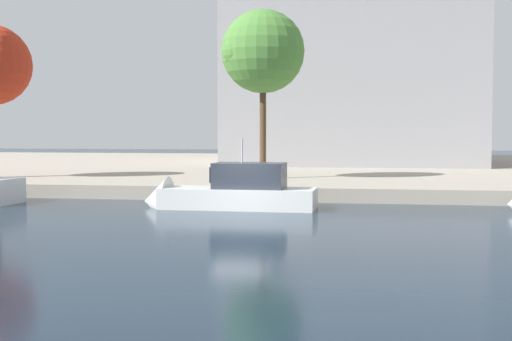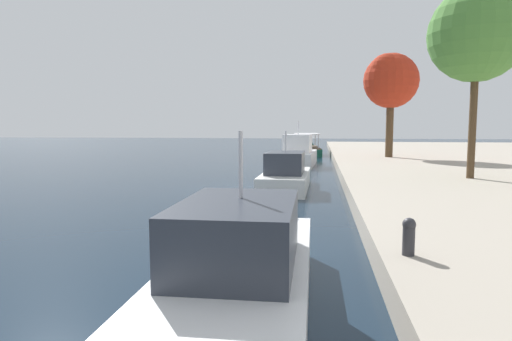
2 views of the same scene
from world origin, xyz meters
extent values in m
plane|color=#142333|center=(0.00, 0.00, 0.00)|extent=(220.00, 220.00, 0.00)
cube|color=#A39989|center=(0.00, 33.16, 0.37)|extent=(120.00, 55.00, 0.75)
cube|color=silver|center=(-0.53, 2.39, 0.27)|extent=(7.33, 2.64, 1.40)
cone|color=silver|center=(-4.58, 2.45, 0.27)|extent=(1.23, 2.43, 2.41)
cube|color=#2D333D|center=(0.01, 2.39, 1.57)|extent=(3.31, 2.08, 1.20)
cube|color=black|center=(-1.26, 2.40, 1.63)|extent=(0.90, 1.92, 0.72)
cylinder|color=silver|center=(-0.35, 2.39, 2.75)|extent=(0.08, 0.08, 1.16)
cylinder|color=#4C3823|center=(-0.98, 12.57, 3.68)|extent=(0.40, 0.40, 5.87)
sphere|color=#4C8438|center=(-0.98, 12.57, 8.53)|extent=(5.11, 5.11, 5.11)
sphere|color=#4C8438|center=(-2.05, 11.67, 8.48)|extent=(2.48, 2.48, 2.48)
sphere|color=#4C8438|center=(-1.08, 12.59, 8.67)|extent=(2.32, 2.32, 2.32)
camera|label=1|loc=(5.83, -30.04, 3.64)|focal=49.25mm
camera|label=2|loc=(24.69, 4.29, 3.59)|focal=30.95mm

